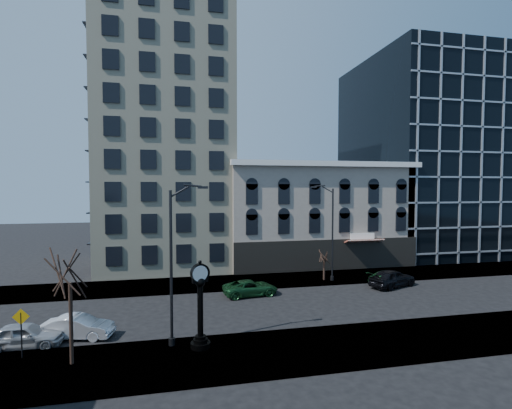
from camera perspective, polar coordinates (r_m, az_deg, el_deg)
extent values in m
plane|color=black|center=(30.20, -2.23, -15.73)|extent=(160.00, 160.00, 0.00)
cube|color=gray|center=(37.77, -4.32, -11.87)|extent=(160.00, 6.00, 0.12)
cube|color=gray|center=(22.86, 1.41, -21.78)|extent=(160.00, 6.00, 0.12)
cube|color=beige|center=(48.22, -13.50, 13.90)|extent=(15.00, 15.00, 38.00)
cube|color=#A59688|center=(47.47, 8.86, -1.65)|extent=(22.00, 10.00, 12.00)
cube|color=white|center=(42.61, 11.41, 6.19)|extent=(22.60, 0.80, 0.60)
cube|color=black|center=(43.35, 11.21, -7.68)|extent=(22.00, 0.30, 3.60)
cube|color=maroon|center=(44.32, 16.29, -5.41)|extent=(4.50, 1.18, 0.55)
cube|color=black|center=(61.66, 24.95, 6.55)|extent=(20.00, 20.00, 28.00)
cylinder|color=black|center=(23.47, -8.53, -20.56)|extent=(1.17, 1.17, 0.32)
cylinder|color=black|center=(23.37, -8.54, -19.96)|extent=(0.85, 0.85, 0.21)
cylinder|color=black|center=(23.29, -8.54, -19.52)|extent=(0.64, 0.64, 0.17)
cylinder|color=black|center=(22.73, -8.57, -15.74)|extent=(0.34, 0.34, 3.09)
sphere|color=black|center=(22.27, -8.60, -11.71)|extent=(0.60, 0.60, 0.60)
cube|color=black|center=(22.25, -8.60, -11.45)|extent=(0.98, 0.53, 0.27)
cylinder|color=black|center=(22.15, -8.61, -10.38)|extent=(1.16, 0.68, 1.11)
cylinder|color=white|center=(21.97, -8.58, -10.48)|extent=(0.89, 0.32, 0.94)
cylinder|color=white|center=(22.32, -8.63, -10.27)|extent=(0.89, 0.32, 0.94)
sphere|color=black|center=(22.01, -8.62, -8.76)|extent=(0.21, 0.21, 0.21)
cylinder|color=black|center=(22.74, -12.92, -9.55)|extent=(0.17, 0.17, 9.23)
cylinder|color=black|center=(24.05, -12.81, -19.86)|extent=(0.39, 0.39, 0.43)
cube|color=black|center=(22.45, -7.84, 2.62)|extent=(0.61, 0.28, 0.15)
cylinder|color=black|center=(38.20, 11.69, -4.57)|extent=(0.17, 0.17, 9.29)
cylinder|color=black|center=(38.99, 11.63, -11.04)|extent=(0.39, 0.39, 0.43)
cube|color=black|center=(37.77, 8.65, 2.68)|extent=(0.64, 0.41, 0.15)
cylinder|color=#332219|center=(22.85, -26.58, -16.04)|extent=(0.20, 0.20, 4.36)
cylinder|color=#332219|center=(38.90, 10.43, -9.68)|extent=(0.21, 0.21, 2.26)
cylinder|color=black|center=(25.16, -32.39, -16.63)|extent=(0.07, 0.07, 2.53)
cube|color=#E4A80C|center=(24.85, -32.45, -14.37)|extent=(0.89, 0.10, 0.89)
imported|color=#A5A8AD|center=(27.07, -32.09, -16.68)|extent=(4.33, 1.77, 1.47)
imported|color=silver|center=(27.06, -25.69, -16.61)|extent=(4.53, 2.34, 1.42)
imported|color=#143F1E|center=(33.45, -0.86, -12.70)|extent=(5.08, 2.83, 1.34)
imported|color=#143F1E|center=(39.17, 20.00, -10.54)|extent=(5.16, 3.22, 1.39)
imported|color=black|center=(38.40, 20.21, -10.57)|extent=(5.42, 3.67, 1.71)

